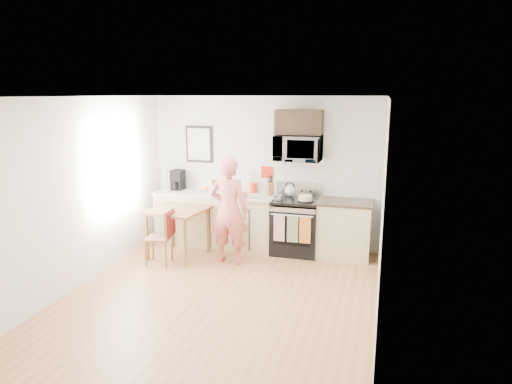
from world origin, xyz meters
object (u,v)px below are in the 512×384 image
(range, at_px, (296,228))
(microwave, at_px, (298,148))
(chair, at_px, (166,230))
(dining_table, at_px, (178,214))
(person, at_px, (229,211))
(cake, at_px, (305,198))

(range, height_order, microwave, microwave)
(microwave, bearing_deg, chair, -146.81)
(microwave, bearing_deg, range, -89.94)
(microwave, height_order, dining_table, microwave)
(person, xyz_separation_m, chair, (-0.92, -0.35, -0.28))
(person, distance_m, cake, 1.28)
(range, xyz_separation_m, microwave, (-0.00, 0.10, 1.32))
(range, relative_size, dining_table, 1.34)
(person, distance_m, chair, 1.02)
(range, relative_size, chair, 1.31)
(dining_table, height_order, chair, chair)
(chair, xyz_separation_m, cake, (2.00, 1.02, 0.40))
(range, distance_m, cake, 0.56)
(range, height_order, dining_table, range)
(cake, bearing_deg, person, -148.15)
(person, bearing_deg, cake, -147.90)
(chair, bearing_deg, person, 12.18)
(cake, bearing_deg, range, 155.14)
(range, xyz_separation_m, cake, (0.16, -0.08, 0.53))
(dining_table, relative_size, cake, 3.10)
(microwave, height_order, chair, microwave)
(microwave, distance_m, dining_table, 2.24)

